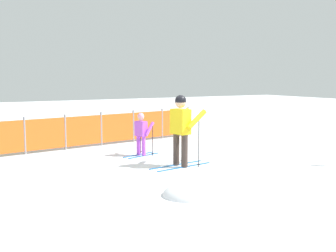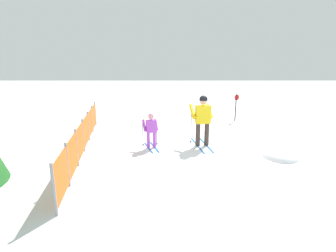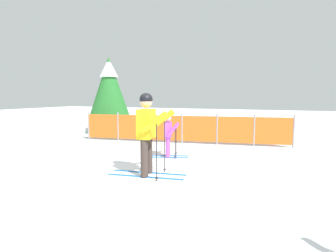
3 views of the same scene
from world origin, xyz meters
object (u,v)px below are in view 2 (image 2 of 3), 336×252
skier_adult (203,116)px  skier_child (151,128)px  safety_fence (83,135)px  trail_marker (236,104)px

skier_adult → skier_child: bearing=88.8°
skier_adult → skier_child: size_ratio=1.47×
skier_adult → safety_fence: size_ratio=0.24×
skier_adult → skier_child: skier_adult is taller
trail_marker → skier_adult: bearing=151.1°
skier_adult → skier_child: 1.84m
skier_child → trail_marker: bearing=-61.4°
skier_adult → trail_marker: size_ratio=1.34×
skier_child → skier_adult: bearing=-99.9°
safety_fence → skier_adult: bearing=-81.0°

